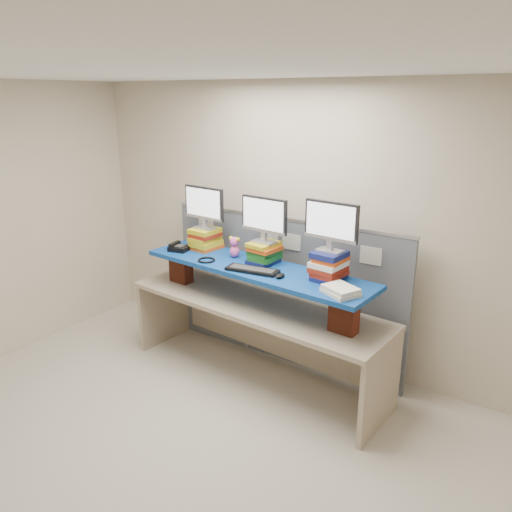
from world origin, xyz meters
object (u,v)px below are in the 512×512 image
Objects in this scene: blue_board at (256,269)px; monitor_center at (264,217)px; monitor_left at (204,205)px; desk at (256,318)px; desk_phone at (179,248)px; monitor_right at (331,224)px; keyboard at (252,270)px.

blue_board is 4.71× the size of monitor_center.
desk is at bearing -8.99° from monitor_left.
desk_phone is at bearing -129.07° from monitor_left.
desk_phone is (-1.62, -0.08, -0.46)m from monitor_right.
keyboard is at bearing -17.96° from desk_phone.
desk is 1.07m from desk_phone.
monitor_right reaches higher than keyboard.
monitor_left reaches higher than desk.
desk is 0.49m from blue_board.
monitor_right is (0.69, -0.06, 0.05)m from monitor_center.
monitor_center is (0.01, 0.12, 0.46)m from blue_board.
monitor_center is 1.00× the size of monitor_right.
monitor_right reaches higher than desk_phone.
desk is 5.48× the size of monitor_center.
keyboard is (-0.65, -0.20, -0.47)m from monitor_right.
desk is 1.22m from monitor_right.
monitor_center is at bearing -2.84° from desk_phone.
desk_phone reaches higher than desk.
desk_phone reaches higher than blue_board.
desk is 5.48× the size of monitor_left.
monitor_right is 1.69m from desk_phone.
monitor_left is 0.95m from keyboard.
monitor_right is at bearing -0.00° from monitor_center.
keyboard is at bearing -158.59° from monitor_right.
monitor_left is 1.44m from monitor_right.
monitor_right is at bearing 9.69° from desk.
monitor_right is (0.70, 0.06, 0.51)m from blue_board.
monitor_center is at bearing 89.72° from desk.
monitor_center is (0.75, -0.06, -0.01)m from monitor_left.
blue_board is (0.00, 0.00, 0.49)m from desk.
desk is 0.96m from monitor_center.
keyboard is (0.04, -0.25, -0.43)m from monitor_center.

